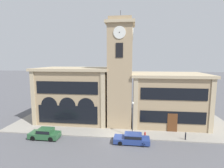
{
  "coord_description": "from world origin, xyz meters",
  "views": [
    {
      "loc": [
        2.06,
        -23.72,
        11.23
      ],
      "look_at": [
        -1.14,
        3.26,
        7.49
      ],
      "focal_mm": 28.0,
      "sensor_mm": 36.0,
      "label": 1
    }
  ],
  "objects_px": {
    "bollard": "(186,136)",
    "street_lamp": "(133,114)",
    "fire_hydrant": "(145,135)",
    "parked_car_mid": "(132,138)",
    "parked_car_near": "(45,133)"
  },
  "relations": [
    {
      "from": "parked_car_near",
      "to": "fire_hydrant",
      "type": "height_order",
      "value": "parked_car_near"
    },
    {
      "from": "bollard",
      "to": "street_lamp",
      "type": "bearing_deg",
      "value": 179.71
    },
    {
      "from": "parked_car_mid",
      "to": "fire_hydrant",
      "type": "height_order",
      "value": "parked_car_mid"
    },
    {
      "from": "parked_car_near",
      "to": "street_lamp",
      "type": "bearing_deg",
      "value": -171.32
    },
    {
      "from": "parked_car_near",
      "to": "bollard",
      "type": "distance_m",
      "value": 19.94
    },
    {
      "from": "parked_car_near",
      "to": "bollard",
      "type": "relative_size",
      "value": 4.04
    },
    {
      "from": "street_lamp",
      "to": "bollard",
      "type": "height_order",
      "value": "street_lamp"
    },
    {
      "from": "parked_car_near",
      "to": "street_lamp",
      "type": "distance_m",
      "value": 12.9
    },
    {
      "from": "parked_car_near",
      "to": "parked_car_mid",
      "type": "xyz_separation_m",
      "value": [
        12.44,
        -0.0,
        -0.07
      ]
    },
    {
      "from": "street_lamp",
      "to": "parked_car_mid",
      "type": "bearing_deg",
      "value": -90.91
    },
    {
      "from": "parked_car_near",
      "to": "fire_hydrant",
      "type": "xyz_separation_m",
      "value": [
        14.27,
        1.68,
        -0.21
      ]
    },
    {
      "from": "fire_hydrant",
      "to": "parked_car_mid",
      "type": "bearing_deg",
      "value": -137.49
    },
    {
      "from": "street_lamp",
      "to": "bollard",
      "type": "distance_m",
      "value": 7.96
    },
    {
      "from": "street_lamp",
      "to": "bollard",
      "type": "xyz_separation_m",
      "value": [
        7.4,
        -0.04,
        -2.95
      ]
    },
    {
      "from": "parked_car_near",
      "to": "parked_car_mid",
      "type": "distance_m",
      "value": 12.44
    }
  ]
}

